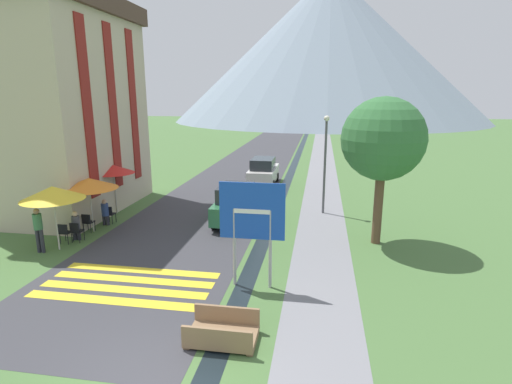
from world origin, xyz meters
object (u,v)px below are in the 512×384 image
object	(u,v)px
parked_car_far	(263,172)
cafe_chair_far_left	(109,213)
parked_car_near	(237,204)
person_seated_near	(76,224)
cafe_chair_middle	(88,221)
cafe_umbrella_front_yellow	(53,193)
footbridge	(222,333)
hotel_building	(63,99)
cafe_umbrella_rear_red	(114,169)
cafe_chair_near_left	(65,232)
tree_by_path	(383,140)
person_seated_far	(105,211)
road_sign	(252,219)
person_standing_terrace	(38,227)
cafe_chair_near_right	(76,230)
cafe_umbrella_middle_orange	(89,183)
streetlamp	(325,156)

from	to	relation	value
parked_car_far	cafe_chair_far_left	xyz separation A→B (m)	(-5.92, -9.32, -0.39)
parked_car_near	person_seated_near	bearing A→B (deg)	-150.62
cafe_chair_middle	cafe_umbrella_front_yellow	distance (m)	2.68
footbridge	hotel_building	bearing A→B (deg)	136.16
cafe_umbrella_rear_red	cafe_umbrella_front_yellow	bearing A→B (deg)	-87.88
parked_car_near	parked_car_far	size ratio (longest dim) A/B	0.98
parked_car_far	cafe_umbrella_rear_red	bearing A→B (deg)	-129.87
cafe_umbrella_rear_red	cafe_chair_near_left	bearing A→B (deg)	-89.40
hotel_building	cafe_umbrella_front_yellow	size ratio (longest dim) A/B	4.14
parked_car_near	tree_by_path	bearing A→B (deg)	-15.81
parked_car_far	person_seated_far	xyz separation A→B (m)	(-5.99, -9.54, -0.23)
road_sign	person_standing_terrace	xyz separation A→B (m)	(-8.47, 1.42, -1.19)
person_seated_near	parked_car_near	bearing A→B (deg)	29.38
parked_car_far	cafe_chair_near_right	world-z (taller)	parked_car_far
parked_car_far	cafe_chair_middle	xyz separation A→B (m)	(-6.23, -10.61, -0.39)
road_sign	footbridge	distance (m)	3.58
cafe_umbrella_front_yellow	person_seated_near	world-z (taller)	cafe_umbrella_front_yellow
parked_car_far	tree_by_path	size ratio (longest dim) A/B	0.68
tree_by_path	cafe_umbrella_middle_orange	bearing A→B (deg)	-177.10
cafe_chair_near_right	cafe_chair_far_left	size ratio (longest dim) A/B	1.00
person_standing_terrace	hotel_building	bearing A→B (deg)	112.17
hotel_building	person_seated_far	distance (m)	6.33
footbridge	tree_by_path	size ratio (longest dim) A/B	0.29
cafe_umbrella_front_yellow	cafe_umbrella_rear_red	size ratio (longest dim) A/B	1.02
cafe_chair_near_right	person_standing_terrace	world-z (taller)	person_standing_terrace
cafe_chair_near_right	road_sign	bearing A→B (deg)	-3.51
cafe_chair_near_right	streetlamp	distance (m)	11.81
footbridge	parked_car_near	xyz separation A→B (m)	(-1.60, 9.28, 0.68)
cafe_chair_near_right	person_standing_terrace	size ratio (longest dim) A/B	0.48
road_sign	cafe_umbrella_front_yellow	bearing A→B (deg)	167.23
road_sign	cafe_chair_far_left	xyz separation A→B (m)	(-7.67, 5.11, -1.70)
parked_car_far	cafe_chair_far_left	bearing A→B (deg)	-122.44
person_seated_near	road_sign	bearing A→B (deg)	-20.07
person_seated_far	streetlamp	size ratio (longest dim) A/B	0.25
parked_car_near	person_standing_terrace	bearing A→B (deg)	-143.65
cafe_umbrella_front_yellow	footbridge	bearing A→B (deg)	-31.66
cafe_umbrella_middle_orange	cafe_umbrella_rear_red	world-z (taller)	cafe_umbrella_rear_red
tree_by_path	parked_car_far	bearing A→B (deg)	121.66
hotel_building	cafe_chair_near_right	xyz separation A→B (m)	(3.08, -4.56, -5.18)
person_seated_near	cafe_chair_near_right	bearing A→B (deg)	-58.24
footbridge	cafe_chair_near_right	world-z (taller)	cafe_chair_near_right
parked_car_far	person_seated_far	size ratio (longest dim) A/B	3.24
hotel_building	cafe_chair_near_left	world-z (taller)	hotel_building
footbridge	parked_car_near	size ratio (longest dim) A/B	0.43
cafe_chair_near_left	cafe_umbrella_rear_red	world-z (taller)	cafe_umbrella_rear_red
streetlamp	cafe_chair_far_left	bearing A→B (deg)	-161.10
cafe_chair_near_right	person_seated_near	xyz separation A→B (m)	(-0.16, 0.25, 0.17)
hotel_building	person_seated_far	xyz separation A→B (m)	(3.09, -2.31, -5.01)
cafe_chair_near_right	tree_by_path	size ratio (longest dim) A/B	0.15
footbridge	person_standing_terrace	bearing A→B (deg)	151.92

